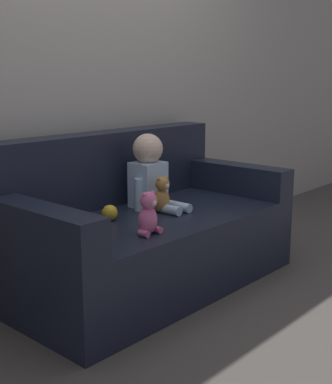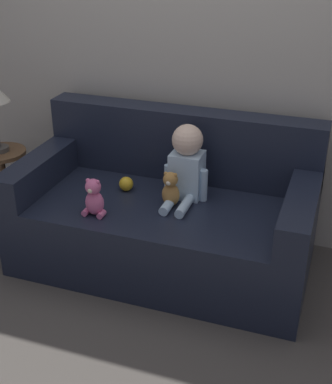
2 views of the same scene
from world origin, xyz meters
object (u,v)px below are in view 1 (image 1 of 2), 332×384
object	(u,v)px
toy_ball	(110,213)
teddy_bear_brown	(162,195)
plush_toy_side	(148,214)
person_baby	(150,174)
couch	(142,232)

from	to	relation	value
toy_ball	teddy_bear_brown	bearing A→B (deg)	-17.08
plush_toy_side	toy_ball	size ratio (longest dim) A/B	2.53
person_baby	toy_ball	world-z (taller)	person_baby
toy_ball	couch	bearing A→B (deg)	1.83
couch	toy_ball	bearing A→B (deg)	-178.17
person_baby	toy_ball	size ratio (longest dim) A/B	5.09
person_baby	toy_ball	bearing A→B (deg)	-173.42
couch	teddy_bear_brown	world-z (taller)	couch
plush_toy_side	person_baby	bearing A→B (deg)	42.65
couch	plush_toy_side	size ratio (longest dim) A/B	7.86
teddy_bear_brown	person_baby	bearing A→B (deg)	71.35
toy_ball	person_baby	bearing A→B (deg)	6.58
person_baby	teddy_bear_brown	world-z (taller)	person_baby
person_baby	plush_toy_side	xyz separation A→B (m)	(-0.40, -0.37, -0.10)
couch	teddy_bear_brown	bearing A→B (deg)	-61.04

